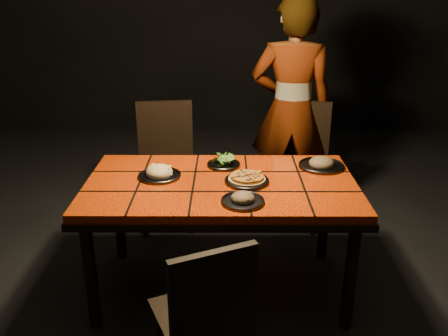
{
  "coord_description": "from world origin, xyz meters",
  "views": [
    {
      "loc": [
        0.03,
        -2.59,
        1.86
      ],
      "look_at": [
        0.02,
        0.04,
        0.82
      ],
      "focal_mm": 38.0,
      "sensor_mm": 36.0,
      "label": 1
    }
  ],
  "objects_px": {
    "dining_table": "(221,193)",
    "chair_near": "(206,313)",
    "plate_pizza": "(247,180)",
    "diner": "(291,110)",
    "plate_pasta": "(159,174)",
    "chair_far_left": "(166,156)",
    "chair_far_right": "(299,154)"
  },
  "relations": [
    {
      "from": "diner",
      "to": "plate_pasta",
      "type": "relative_size",
      "value": 6.89
    },
    {
      "from": "chair_far_left",
      "to": "diner",
      "type": "height_order",
      "value": "diner"
    },
    {
      "from": "chair_near",
      "to": "diner",
      "type": "relative_size",
      "value": 0.48
    },
    {
      "from": "dining_table",
      "to": "plate_pizza",
      "type": "distance_m",
      "value": 0.18
    },
    {
      "from": "chair_far_left",
      "to": "plate_pizza",
      "type": "height_order",
      "value": "chair_far_left"
    },
    {
      "from": "plate_pasta",
      "to": "chair_far_left",
      "type": "bearing_deg",
      "value": 94.78
    },
    {
      "from": "chair_far_left",
      "to": "chair_far_right",
      "type": "distance_m",
      "value": 1.07
    },
    {
      "from": "chair_near",
      "to": "plate_pizza",
      "type": "bearing_deg",
      "value": -128.18
    },
    {
      "from": "plate_pizza",
      "to": "chair_far_left",
      "type": "bearing_deg",
      "value": 121.66
    },
    {
      "from": "dining_table",
      "to": "chair_far_left",
      "type": "height_order",
      "value": "chair_far_left"
    },
    {
      "from": "chair_far_right",
      "to": "plate_pizza",
      "type": "distance_m",
      "value": 1.14
    },
    {
      "from": "dining_table",
      "to": "chair_near",
      "type": "xyz_separation_m",
      "value": [
        -0.06,
        -0.87,
        -0.18
      ]
    },
    {
      "from": "plate_pizza",
      "to": "dining_table",
      "type": "bearing_deg",
      "value": 173.97
    },
    {
      "from": "chair_near",
      "to": "plate_pasta",
      "type": "relative_size",
      "value": 3.3
    },
    {
      "from": "dining_table",
      "to": "chair_near",
      "type": "bearing_deg",
      "value": -93.89
    },
    {
      "from": "dining_table",
      "to": "diner",
      "type": "distance_m",
      "value": 1.26
    },
    {
      "from": "chair_far_left",
      "to": "plate_pasta",
      "type": "distance_m",
      "value": 0.92
    },
    {
      "from": "diner",
      "to": "plate_pizza",
      "type": "xyz_separation_m",
      "value": [
        -0.4,
        -1.12,
        -0.13
      ]
    },
    {
      "from": "dining_table",
      "to": "chair_near",
      "type": "distance_m",
      "value": 0.89
    },
    {
      "from": "dining_table",
      "to": "chair_far_left",
      "type": "xyz_separation_m",
      "value": [
        -0.45,
        0.96,
        -0.11
      ]
    },
    {
      "from": "dining_table",
      "to": "plate_pasta",
      "type": "xyz_separation_m",
      "value": [
        -0.37,
        0.06,
        0.1
      ]
    },
    {
      "from": "dining_table",
      "to": "chair_near",
      "type": "height_order",
      "value": "chair_near"
    },
    {
      "from": "chair_far_left",
      "to": "plate_pasta",
      "type": "bearing_deg",
      "value": -91.97
    },
    {
      "from": "diner",
      "to": "plate_pasta",
      "type": "bearing_deg",
      "value": 54.7
    },
    {
      "from": "chair_far_left",
      "to": "chair_near",
      "type": "bearing_deg",
      "value": -84.77
    },
    {
      "from": "plate_pizza",
      "to": "plate_pasta",
      "type": "height_order",
      "value": "plate_pasta"
    },
    {
      "from": "chair_far_right",
      "to": "plate_pasta",
      "type": "bearing_deg",
      "value": -119.72
    },
    {
      "from": "diner",
      "to": "plate_pasta",
      "type": "xyz_separation_m",
      "value": [
        -0.93,
        -1.04,
        -0.12
      ]
    },
    {
      "from": "dining_table",
      "to": "plate_pasta",
      "type": "height_order",
      "value": "plate_pasta"
    },
    {
      "from": "chair_near",
      "to": "diner",
      "type": "xyz_separation_m",
      "value": [
        0.61,
        1.98,
        0.4
      ]
    },
    {
      "from": "plate_pasta",
      "to": "chair_near",
      "type": "bearing_deg",
      "value": -71.49
    },
    {
      "from": "chair_near",
      "to": "chair_far_left",
      "type": "xyz_separation_m",
      "value": [
        -0.39,
        1.83,
        0.07
      ]
    }
  ]
}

